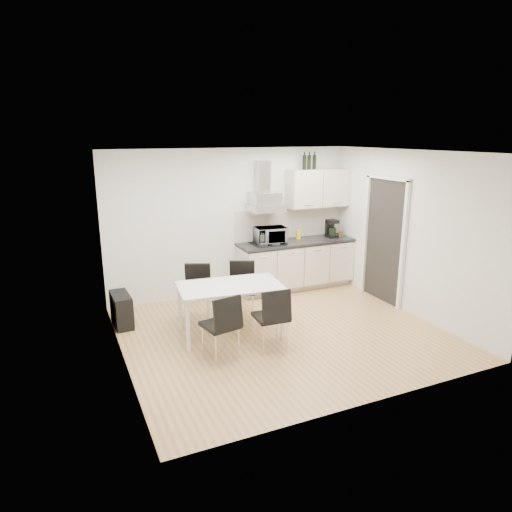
{
  "coord_description": "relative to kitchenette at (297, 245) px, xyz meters",
  "views": [
    {
      "loc": [
        -2.88,
        -5.49,
        2.83
      ],
      "look_at": [
        -0.25,
        0.4,
        1.1
      ],
      "focal_mm": 32.0,
      "sensor_mm": 36.0,
      "label": 1
    }
  ],
  "objects": [
    {
      "name": "ground",
      "position": [
        -1.19,
        -1.73,
        -0.83
      ],
      "size": [
        4.5,
        4.5,
        0.0
      ],
      "primitive_type": "plane",
      "color": "tan",
      "rests_on": "ground"
    },
    {
      "name": "wall_back",
      "position": [
        -1.19,
        0.27,
        0.47
      ],
      "size": [
        4.5,
        0.1,
        2.6
      ],
      "primitive_type": "cube",
      "color": "white",
      "rests_on": "ground"
    },
    {
      "name": "wall_front",
      "position": [
        -1.19,
        -3.73,
        0.47
      ],
      "size": [
        4.5,
        0.1,
        2.6
      ],
      "primitive_type": "cube",
      "color": "white",
      "rests_on": "ground"
    },
    {
      "name": "wall_left",
      "position": [
        -3.44,
        -1.73,
        0.47
      ],
      "size": [
        0.1,
        4.0,
        2.6
      ],
      "primitive_type": "cube",
      "color": "white",
      "rests_on": "ground"
    },
    {
      "name": "wall_right",
      "position": [
        1.06,
        -1.73,
        0.47
      ],
      "size": [
        0.1,
        4.0,
        2.6
      ],
      "primitive_type": "cube",
      "color": "white",
      "rests_on": "ground"
    },
    {
      "name": "ceiling",
      "position": [
        -1.19,
        -1.73,
        1.77
      ],
      "size": [
        4.5,
        4.5,
        0.0
      ],
      "primitive_type": "plane",
      "color": "white",
      "rests_on": "wall_back"
    },
    {
      "name": "doorway",
      "position": [
        1.02,
        -1.18,
        0.22
      ],
      "size": [
        0.08,
        1.04,
        2.1
      ],
      "primitive_type": "cube",
      "color": "white",
      "rests_on": "ground"
    },
    {
      "name": "kitchenette",
      "position": [
        0.0,
        0.0,
        0.0
      ],
      "size": [
        2.22,
        0.64,
        2.52
      ],
      "color": "beige",
      "rests_on": "ground"
    },
    {
      "name": "dining_table",
      "position": [
        -1.89,
        -1.45,
        -0.16
      ],
      "size": [
        1.54,
        0.99,
        0.75
      ],
      "rotation": [
        0.0,
        0.0,
        -0.11
      ],
      "color": "white",
      "rests_on": "ground"
    },
    {
      "name": "chair_far_left",
      "position": [
        -2.19,
        -0.78,
        -0.39
      ],
      "size": [
        0.6,
        0.63,
        0.88
      ],
      "primitive_type": null,
      "rotation": [
        0.0,
        0.0,
        2.74
      ],
      "color": "black",
      "rests_on": "ground"
    },
    {
      "name": "chair_far_right",
      "position": [
        -1.49,
        -0.92,
        -0.39
      ],
      "size": [
        0.61,
        0.64,
        0.88
      ],
      "primitive_type": null,
      "rotation": [
        0.0,
        0.0,
        2.71
      ],
      "color": "black",
      "rests_on": "ground"
    },
    {
      "name": "chair_near_left",
      "position": [
        -2.27,
        -2.07,
        -0.39
      ],
      "size": [
        0.53,
        0.57,
        0.88
      ],
      "primitive_type": null,
      "rotation": [
        0.0,
        0.0,
        0.19
      ],
      "color": "black",
      "rests_on": "ground"
    },
    {
      "name": "chair_near_right",
      "position": [
        -1.56,
        -2.09,
        -0.39
      ],
      "size": [
        0.47,
        0.52,
        0.88
      ],
      "primitive_type": null,
      "rotation": [
        0.0,
        0.0,
        -0.06
      ],
      "color": "black",
      "rests_on": "ground"
    },
    {
      "name": "guitar_amp",
      "position": [
        -3.29,
        -0.49,
        -0.58
      ],
      "size": [
        0.28,
        0.61,
        0.5
      ],
      "rotation": [
        0.0,
        0.0,
        0.04
      ],
      "color": "black",
      "rests_on": "ground"
    },
    {
      "name": "floor_speaker",
      "position": [
        -1.93,
        0.17,
        -0.7
      ],
      "size": [
        0.2,
        0.19,
        0.26
      ],
      "primitive_type": "cube",
      "rotation": [
        0.0,
        0.0,
        0.43
      ],
      "color": "black",
      "rests_on": "ground"
    }
  ]
}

